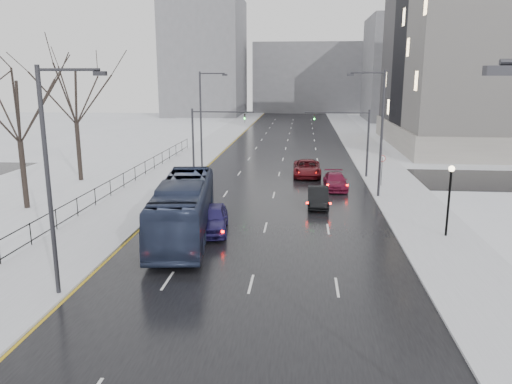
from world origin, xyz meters
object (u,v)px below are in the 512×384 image
(no_uturn_sign, at_px, (382,161))
(streetlight_l_near, at_px, (52,172))
(mast_signal_left, at_px, (204,133))
(sedan_right_cross, at_px, (307,168))
(sedan_right_far, at_px, (335,181))
(lamppost_r_mid, at_px, (450,191))
(sedan_center_near, at_px, (211,218))
(mast_signal_right, at_px, (357,135))
(tree_park_e, at_px, (81,181))
(tree_park_d, at_px, (27,209))
(bus, at_px, (184,208))
(sedan_right_near, at_px, (318,197))
(streetlight_r_mid, at_px, (379,128))
(streetlight_l_far, at_px, (203,115))

(no_uturn_sign, bearing_deg, streetlight_l_near, -125.89)
(mast_signal_left, distance_m, sedan_right_cross, 10.57)
(sedan_right_far, bearing_deg, mast_signal_left, 155.64)
(lamppost_r_mid, xyz_separation_m, sedan_center_near, (-14.30, -0.20, -2.04))
(mast_signal_right, height_order, no_uturn_sign, mast_signal_right)
(tree_park_e, bearing_deg, tree_park_d, -87.71)
(streetlight_l_near, bearing_deg, mast_signal_left, 88.28)
(tree_park_d, relative_size, lamppost_r_mid, 2.92)
(sedan_right_far, bearing_deg, tree_park_d, -160.74)
(streetlight_l_near, distance_m, sedan_right_cross, 30.58)
(bus, height_order, sedan_right_cross, bus)
(streetlight_l_near, xyz_separation_m, sedan_center_near, (4.86, 9.80, -4.72))
(tree_park_e, xyz_separation_m, lamppost_r_mid, (29.20, -14.00, 2.94))
(mast_signal_right, height_order, sedan_right_far, mast_signal_right)
(lamppost_r_mid, relative_size, sedan_center_near, 0.85)
(streetlight_l_near, relative_size, no_uturn_sign, 3.70)
(mast_signal_left, distance_m, sedan_right_near, 16.01)
(mast_signal_right, bearing_deg, lamppost_r_mid, -78.46)
(streetlight_r_mid, height_order, bus, streetlight_r_mid)
(streetlight_r_mid, relative_size, sedan_right_far, 2.13)
(tree_park_e, relative_size, lamppost_r_mid, 3.15)
(streetlight_l_near, distance_m, mast_signal_left, 28.05)
(mast_signal_right, bearing_deg, sedan_right_cross, 177.92)
(tree_park_d, relative_size, sedan_right_far, 2.67)
(sedan_right_cross, bearing_deg, tree_park_d, -146.40)
(streetlight_l_near, xyz_separation_m, no_uturn_sign, (17.37, 24.00, -3.32))
(mast_signal_right, height_order, sedan_center_near, mast_signal_right)
(tree_park_d, xyz_separation_m, no_uturn_sign, (27.00, 10.00, 2.30))
(mast_signal_right, bearing_deg, sedan_center_near, -120.29)
(lamppost_r_mid, height_order, sedan_center_near, lamppost_r_mid)
(streetlight_l_near, relative_size, lamppost_r_mid, 2.34)
(tree_park_e, bearing_deg, no_uturn_sign, 0.00)
(streetlight_l_far, xyz_separation_m, mast_signal_right, (15.49, -4.00, -1.51))
(tree_park_d, xyz_separation_m, streetlight_l_far, (9.63, 18.00, 5.62))
(streetlight_r_mid, distance_m, sedan_center_near, 16.06)
(streetlight_r_mid, distance_m, mast_signal_left, 17.50)
(mast_signal_left, bearing_deg, sedan_right_near, -46.26)
(streetlight_l_near, bearing_deg, bus, 69.12)
(streetlight_l_near, height_order, mast_signal_left, streetlight_l_near)
(lamppost_r_mid, xyz_separation_m, sedan_right_cross, (-8.28, 18.17, -2.12))
(mast_signal_right, bearing_deg, tree_park_e, -171.10)
(mast_signal_right, distance_m, sedan_right_far, 6.58)
(lamppost_r_mid, relative_size, sedan_right_cross, 0.76)
(sedan_right_cross, bearing_deg, mast_signal_right, -3.09)
(sedan_center_near, xyz_separation_m, sedan_right_cross, (6.03, 18.37, -0.07))
(bus, bearing_deg, mast_signal_right, 50.64)
(tree_park_e, xyz_separation_m, streetlight_r_mid, (26.37, -4.00, 5.62))
(streetlight_l_far, distance_m, sedan_right_far, 16.91)
(sedan_center_near, bearing_deg, streetlight_r_mid, 34.69)
(tree_park_e, distance_m, bus, 20.32)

